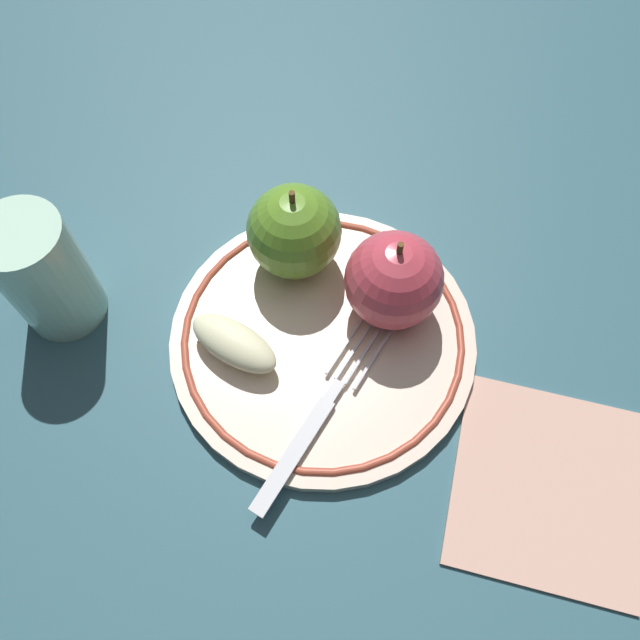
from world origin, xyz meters
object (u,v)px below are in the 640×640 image
plate (320,336)px  napkin_folded (547,485)px  apple_red_whole (294,231)px  apple_slice_front (234,343)px  fork (318,415)px  drinking_glass (44,273)px  apple_second_whole (394,280)px

plate → napkin_folded: size_ratio=1.70×
plate → napkin_folded: bearing=-95.8°
plate → apple_red_whole: apple_red_whole is taller
plate → apple_slice_front: apple_slice_front is taller
apple_red_whole → apple_slice_front: bearing=-177.9°
fork → drinking_glass: drinking_glass is taller
plate → napkin_folded: 0.20m
apple_red_whole → apple_second_whole: 0.09m
plate → apple_second_whole: (0.05, -0.04, 0.04)m
plate → fork: 0.07m
apple_second_whole → fork: (-0.11, 0.00, -0.04)m
plate → drinking_glass: size_ratio=2.29×
apple_second_whole → napkin_folded: bearing=-113.0°
fork → apple_red_whole: bearing=39.3°
apple_slice_front → napkin_folded: bearing=9.0°
apple_red_whole → drinking_glass: drinking_glass is taller
apple_second_whole → fork: 0.11m
apple_red_whole → drinking_glass: (-0.13, 0.14, 0.00)m
apple_red_whole → napkin_folded: 0.26m
apple_red_whole → fork: apple_red_whole is taller
apple_slice_front → drinking_glass: (-0.03, 0.14, 0.03)m
apple_red_whole → fork: bearing=-142.2°
apple_second_whole → napkin_folded: 0.18m
plate → apple_red_whole: 0.08m
apple_red_whole → apple_slice_front: size_ratio=1.13×
fork → napkin_folded: size_ratio=1.23×
plate → apple_slice_front: (-0.05, 0.05, 0.02)m
fork → napkin_folded: bearing=-74.9°
apple_red_whole → plate: bearing=-133.7°
napkin_folded → fork: bearing=103.7°
apple_slice_front → fork: apple_slice_front is taller
apple_red_whole → apple_slice_front: 0.10m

